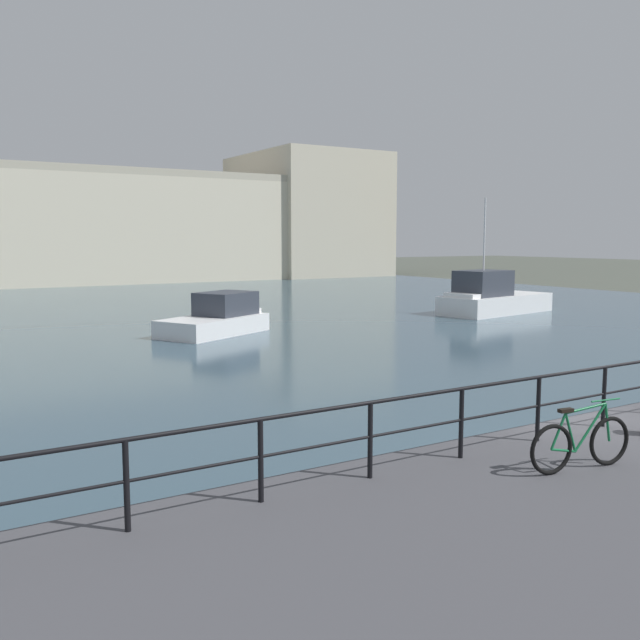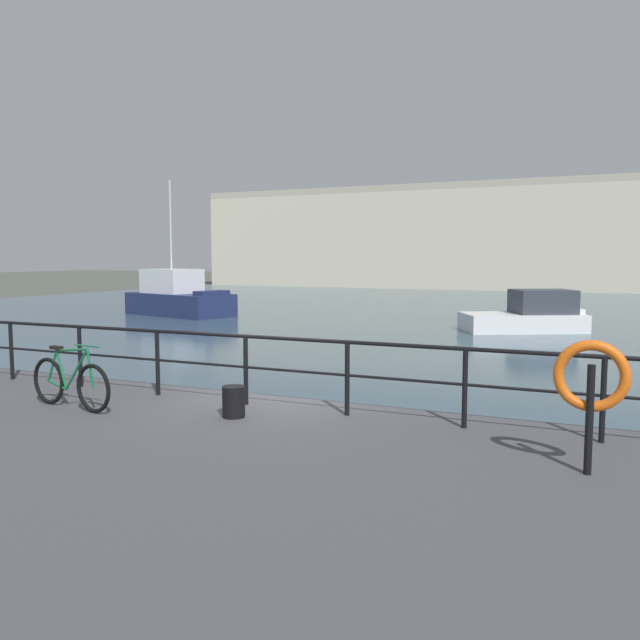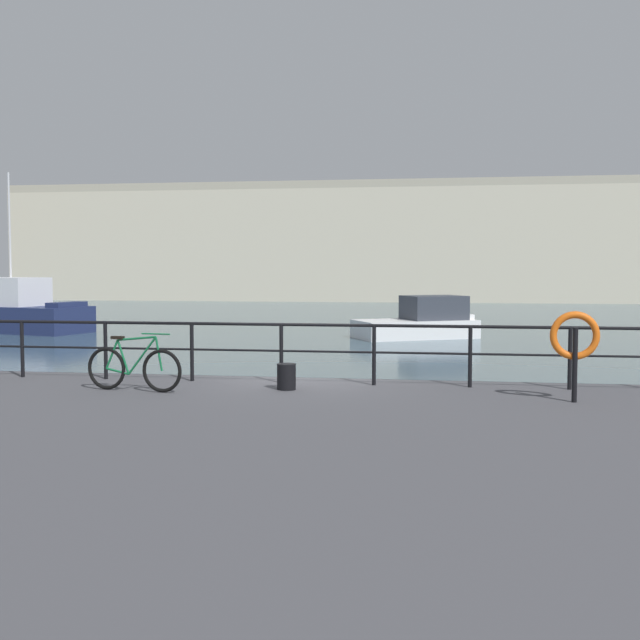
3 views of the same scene
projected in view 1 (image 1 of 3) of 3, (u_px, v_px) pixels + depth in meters
ground_plane at (571, 471)px, 12.84m from camera, size 240.00×240.00×0.00m
water_basin at (123, 316)px, 38.43m from camera, size 80.00×60.00×0.01m
harbor_building at (96, 227)px, 69.87m from camera, size 77.00×17.51×14.14m
moored_white_yacht at (218, 318)px, 31.31m from camera, size 5.78×4.64×1.87m
moored_red_daysailer at (492, 298)px, 39.67m from camera, size 7.84×4.09×6.59m
quay_railing at (634, 380)px, 12.32m from camera, size 21.65×0.07×1.08m
parked_bicycle at (581, 443)px, 9.67m from camera, size 1.76×0.33×0.98m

